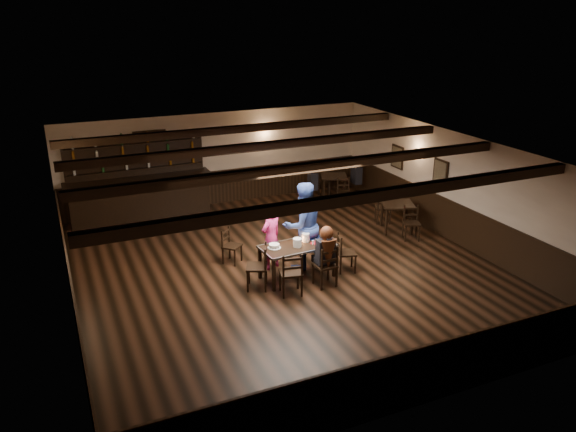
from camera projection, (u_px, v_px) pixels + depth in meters
name	position (u px, v px, depth m)	size (l,w,h in m)	color
ground	(286.00, 269.00, 12.54)	(10.00, 10.00, 0.00)	black
room_shell	(286.00, 194.00, 11.97)	(9.02, 10.02, 2.71)	beige
dining_table	(297.00, 249.00, 11.92)	(1.63, 0.89, 0.75)	black
chair_near_left	(292.00, 271.00, 11.20)	(0.51, 0.50, 0.94)	black
chair_near_right	(327.00, 263.00, 11.56)	(0.45, 0.43, 0.91)	black
chair_end_left	(261.00, 263.00, 11.50)	(0.57, 0.58, 0.96)	black
chair_end_right	(343.00, 250.00, 12.28)	(0.49, 0.50, 0.86)	black
chair_far_pushed	(229.00, 243.00, 12.73)	(0.52, 0.52, 0.81)	black
woman_pink	(271.00, 237.00, 12.35)	(0.54, 0.36, 1.49)	#FC3AAA
man_blue	(303.00, 225.00, 12.34)	(0.96, 0.75, 1.97)	navy
seated_person	(326.00, 248.00, 11.49)	(0.37, 0.55, 0.90)	black
cake	(274.00, 246.00, 11.75)	(0.28, 0.28, 0.09)	white
plate_stack_a	(297.00, 242.00, 11.81)	(0.19, 0.19, 0.18)	white
plate_stack_b	(306.00, 237.00, 12.06)	(0.16, 0.16, 0.19)	white
tea_light	(299.00, 242.00, 12.02)	(0.05, 0.05, 0.06)	#A5A8AD
salt_shaker	(313.00, 242.00, 11.92)	(0.04, 0.04, 0.09)	silver
pepper_shaker	(315.00, 241.00, 12.02)	(0.03, 0.03, 0.09)	#A5A8AD
drink_glass	(308.00, 238.00, 12.15)	(0.07, 0.07, 0.11)	silver
menu_red	(318.00, 242.00, 12.05)	(0.33, 0.23, 0.00)	maroon
menu_blue	(316.00, 238.00, 12.25)	(0.31, 0.22, 0.00)	#0D1944
bar_counter	(140.00, 192.00, 15.44)	(3.93, 0.70, 2.20)	black
back_table_a	(397.00, 207.00, 14.49)	(1.04, 1.04, 0.75)	black
back_table_b	(334.00, 179.00, 16.90)	(1.01, 1.01, 0.75)	black
bg_patron_left	(313.00, 177.00, 16.40)	(0.25, 0.38, 0.73)	black
bg_patron_right	(357.00, 171.00, 16.95)	(0.25, 0.38, 0.75)	black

